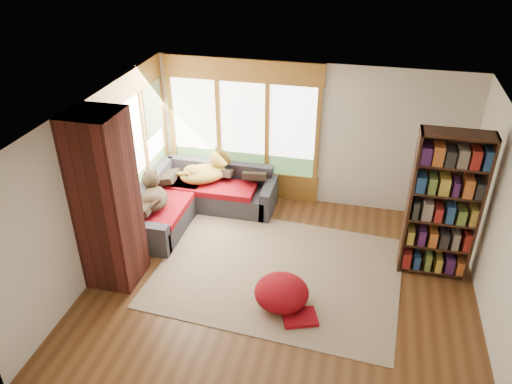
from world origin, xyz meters
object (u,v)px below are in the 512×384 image
at_px(area_rug, 278,271).
at_px(pouf, 282,292).
at_px(bookshelf, 443,207).
at_px(dog_tan, 207,166).
at_px(sectional_sofa, 192,195).
at_px(dog_brindle, 152,189).
at_px(brick_chimney, 106,202).

xyz_separation_m(area_rug, pouf, (0.18, -0.68, 0.21)).
distance_m(bookshelf, dog_tan, 4.04).
bearing_deg(sectional_sofa, bookshelf, -8.33).
bearing_deg(bookshelf, area_rug, -166.14).
relative_size(pouf, dog_brindle, 0.83).
relative_size(brick_chimney, dog_tan, 2.56).
relative_size(area_rug, bookshelf, 1.58).
distance_m(bookshelf, pouf, 2.57).
bearing_deg(dog_brindle, dog_tan, -57.91).
distance_m(sectional_sofa, area_rug, 2.35).
xyz_separation_m(bookshelf, dog_tan, (-3.87, 1.12, -0.35)).
distance_m(sectional_sofa, dog_tan, 0.59).
relative_size(sectional_sofa, bookshelf, 0.97).
height_order(dog_tan, dog_brindle, dog_tan).
xyz_separation_m(area_rug, dog_brindle, (-2.27, 0.69, 0.75)).
distance_m(area_rug, dog_tan, 2.46).
xyz_separation_m(bookshelf, pouf, (-2.06, -1.23, -0.92)).
bearing_deg(brick_chimney, bookshelf, 14.67).
distance_m(brick_chimney, dog_brindle, 1.44).
height_order(bookshelf, pouf, bookshelf).
bearing_deg(pouf, bookshelf, 30.77).
bearing_deg(brick_chimney, sectional_sofa, 77.71).
height_order(bookshelf, dog_tan, bookshelf).
distance_m(dog_tan, dog_brindle, 1.17).
bearing_deg(bookshelf, dog_tan, 163.89).
bearing_deg(area_rug, brick_chimney, -164.55).
distance_m(sectional_sofa, dog_brindle, 0.95).
distance_m(area_rug, dog_brindle, 2.49).
bearing_deg(sectional_sofa, area_rug, -33.71).
xyz_separation_m(brick_chimney, dog_tan, (0.67, 2.31, -0.51)).
relative_size(area_rug, pouf, 4.75).
distance_m(brick_chimney, bookshelf, 4.70).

